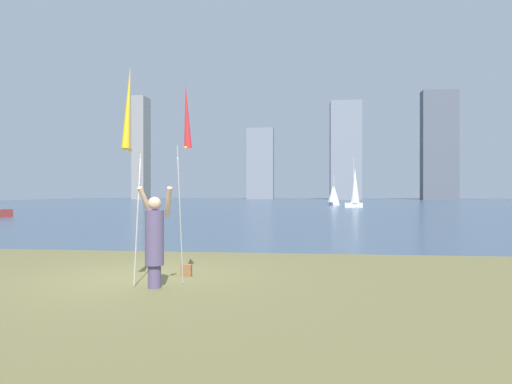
% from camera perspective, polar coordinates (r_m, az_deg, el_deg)
% --- Properties ---
extents(ground, '(120.00, 138.00, 0.12)m').
position_cam_1_polar(ground, '(60.64, 3.04, -1.74)').
color(ground, brown).
extents(person, '(0.71, 0.53, 1.94)m').
position_cam_1_polar(person, '(9.05, -12.42, -5.58)').
color(person, '#594C72').
rests_on(person, ground).
extents(kite_flag_left, '(0.16, 0.85, 4.22)m').
position_cam_1_polar(kite_flag_left, '(9.08, -15.49, 9.59)').
color(kite_flag_left, '#B2B2B7').
rests_on(kite_flag_left, ground).
extents(kite_flag_right, '(0.16, 0.89, 4.05)m').
position_cam_1_polar(kite_flag_right, '(9.67, -8.58, 8.74)').
color(kite_flag_right, '#B2B2B7').
rests_on(kite_flag_right, ground).
extents(bag, '(0.23, 0.12, 0.26)m').
position_cam_1_polar(bag, '(10.25, -8.60, -9.56)').
color(bag, brown).
rests_on(bag, ground).
extents(sailboat_5, '(1.72, 3.11, 4.02)m').
position_cam_1_polar(sailboat_5, '(63.15, 9.56, -0.30)').
color(sailboat_5, white).
rests_on(sailboat_5, ground).
extents(sailboat_6, '(2.05, 1.06, 5.74)m').
position_cam_1_polar(sailboat_6, '(54.41, 12.11, 0.38)').
color(sailboat_6, white).
rests_on(sailboat_6, ground).
extents(skyline_tower_0, '(3.00, 5.25, 24.91)m').
position_cam_1_polar(skyline_tower_0, '(116.83, -14.00, 5.27)').
color(skyline_tower_0, gray).
rests_on(skyline_tower_0, ground).
extents(skyline_tower_1, '(6.48, 3.05, 17.26)m').
position_cam_1_polar(skyline_tower_1, '(112.70, 0.54, 3.51)').
color(skyline_tower_1, gray).
rests_on(skyline_tower_1, ground).
extents(skyline_tower_2, '(6.93, 5.72, 22.40)m').
position_cam_1_polar(skyline_tower_2, '(108.34, 10.98, 5.01)').
color(skyline_tower_2, gray).
rests_on(skyline_tower_2, ground).
extents(skyline_tower_3, '(7.85, 3.27, 24.78)m').
position_cam_1_polar(skyline_tower_3, '(113.32, 21.71, 5.40)').
color(skyline_tower_3, '#565B66').
rests_on(skyline_tower_3, ground).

